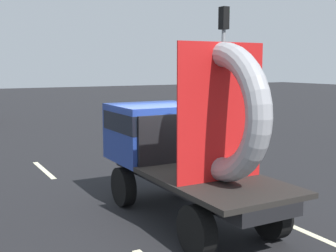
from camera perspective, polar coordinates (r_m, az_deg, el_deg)
ground_plane at (r=10.43m, az=0.97°, el=-10.66°), size 120.00×120.00×0.00m
flatbed_truck at (r=9.68m, az=1.39°, el=-1.73°), size 2.02×5.13×3.74m
traffic_light at (r=18.36m, az=7.20°, el=9.01°), size 0.42×0.36×5.68m
lane_dash_left_far at (r=14.66m, az=-15.81°, el=-5.50°), size 0.16×2.58×0.01m
lane_dash_right_near at (r=9.42m, az=17.74°, el=-13.09°), size 0.16×2.42×0.01m
lane_dash_right_far at (r=15.25m, az=-2.94°, el=-4.70°), size 0.16×2.47×0.01m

